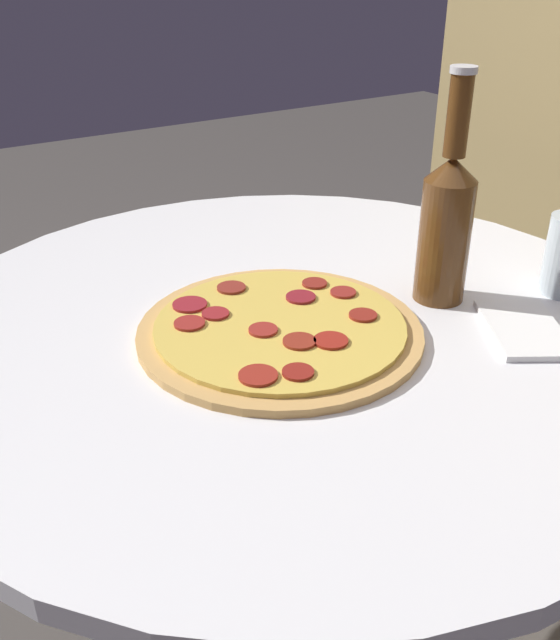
% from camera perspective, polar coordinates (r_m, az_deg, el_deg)
% --- Properties ---
extents(table, '(0.95, 0.95, 0.74)m').
position_cam_1_polar(table, '(0.98, 0.82, -8.41)').
color(table, white).
rests_on(table, ground_plane).
extents(pizza, '(0.34, 0.34, 0.02)m').
position_cam_1_polar(pizza, '(0.84, -0.02, -0.72)').
color(pizza, tan).
rests_on(pizza, table).
extents(beer_bottle, '(0.07, 0.07, 0.29)m').
position_cam_1_polar(beer_bottle, '(0.92, 13.16, 7.75)').
color(beer_bottle, '#563314').
rests_on(beer_bottle, table).
extents(napkin, '(0.16, 0.15, 0.01)m').
position_cam_1_polar(napkin, '(0.90, 18.94, -0.67)').
color(napkin, white).
rests_on(napkin, table).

